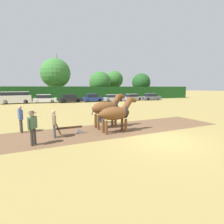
{
  "coord_description": "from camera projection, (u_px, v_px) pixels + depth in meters",
  "views": [
    {
      "loc": [
        -5.66,
        -8.05,
        2.95
      ],
      "look_at": [
        -1.48,
        4.19,
        1.1
      ],
      "focal_mm": 28.0,
      "sensor_mm": 36.0,
      "label": 1
    }
  ],
  "objects": [
    {
      "name": "parked_car_right",
      "position": [
        132.0,
        97.0,
        38.61
      ],
      "size": [
        4.63,
        2.55,
        1.46
      ],
      "rotation": [
        0.0,
        0.0,
        0.2
      ],
      "color": "#9E9EA8",
      "rests_on": "ground"
    },
    {
      "name": "farmer_beside_team",
      "position": [
        101.0,
        112.0,
        14.25
      ],
      "size": [
        0.42,
        0.62,
        1.67
      ],
      "rotation": [
        0.0,
        0.0,
        0.35
      ],
      "color": "#28334C",
      "rests_on": "ground"
    },
    {
      "name": "tree_center_right",
      "position": [
        141.0,
        83.0,
        49.13
      ],
      "size": [
        5.15,
        5.15,
        6.81
      ],
      "color": "#423323",
      "rests_on": "ground"
    },
    {
      "name": "ground_plane",
      "position": [
        161.0,
        140.0,
        9.76
      ],
      "size": [
        240.0,
        240.0,
        0.0
      ],
      "primitive_type": "plane",
      "color": "#998447"
    },
    {
      "name": "farmer_onlooker_left",
      "position": [
        32.0,
        125.0,
        8.79
      ],
      "size": [
        0.45,
        0.6,
        1.78
      ],
      "rotation": [
        0.0,
        0.0,
        -0.55
      ],
      "color": "#38332D",
      "rests_on": "ground"
    },
    {
      "name": "parked_car_center_left",
      "position": [
        70.0,
        99.0,
        33.74
      ],
      "size": [
        4.49,
        2.28,
        1.57
      ],
      "rotation": [
        0.0,
        0.0,
        0.14
      ],
      "color": "black",
      "rests_on": "ground"
    },
    {
      "name": "farmer_onlooker_right",
      "position": [
        20.0,
        117.0,
        11.31
      ],
      "size": [
        0.37,
        0.66,
        1.76
      ],
      "rotation": [
        0.0,
        0.0,
        0.36
      ],
      "color": "#38332D",
      "rests_on": "ground"
    },
    {
      "name": "draft_horse_lead_right",
      "position": [
        107.0,
        108.0,
        12.62
      ],
      "size": [
        2.79,
        1.24,
        2.54
      ],
      "rotation": [
        0.0,
        0.0,
        0.12
      ],
      "color": "brown",
      "rests_on": "ground"
    },
    {
      "name": "farmer_at_plow",
      "position": [
        54.0,
        122.0,
        10.14
      ],
      "size": [
        0.24,
        0.66,
        1.64
      ],
      "rotation": [
        0.0,
        0.0,
        0.08
      ],
      "color": "#4C4C4C",
      "rests_on": "ground"
    },
    {
      "name": "church_spire",
      "position": [
        57.0,
        72.0,
        79.01
      ],
      "size": [
        2.84,
        2.84,
        18.45
      ],
      "color": "gray",
      "rests_on": "ground"
    },
    {
      "name": "draft_horse_lead_left",
      "position": [
        116.0,
        113.0,
        11.34
      ],
      "size": [
        2.88,
        1.16,
        2.38
      ],
      "rotation": [
        0.0,
        0.0,
        0.12
      ],
      "color": "brown",
      "rests_on": "ground"
    },
    {
      "name": "tree_center",
      "position": [
        114.0,
        80.0,
        48.84
      ],
      "size": [
        4.78,
        4.78,
        7.44
      ],
      "color": "#423323",
      "rests_on": "ground"
    },
    {
      "name": "parked_car_center_right",
      "position": [
        113.0,
        98.0,
        36.59
      ],
      "size": [
        4.39,
        1.94,
        1.41
      ],
      "rotation": [
        0.0,
        0.0,
        -0.06
      ],
      "color": "#A8A8B2",
      "rests_on": "ground"
    },
    {
      "name": "tree_left",
      "position": [
        56.0,
        73.0,
        41.31
      ],
      "size": [
        6.95,
        6.95,
        9.69
      ],
      "color": "#423323",
      "rests_on": "ground"
    },
    {
      "name": "parked_van",
      "position": [
        16.0,
        97.0,
        31.23
      ],
      "size": [
        5.29,
        2.64,
        2.15
      ],
      "rotation": [
        0.0,
        0.0,
        0.13
      ],
      "color": "silver",
      "rests_on": "ground"
    },
    {
      "name": "parked_car_left",
      "position": [
        45.0,
        99.0,
        32.94
      ],
      "size": [
        4.18,
        1.98,
        1.58
      ],
      "rotation": [
        0.0,
        0.0,
        -0.04
      ],
      "color": "silver",
      "rests_on": "ground"
    },
    {
      "name": "plowed_furrow_strip",
      "position": [
        55.0,
        136.0,
        10.56
      ],
      "size": [
        24.66,
        6.87,
        0.01
      ],
      "primitive_type": "cube",
      "rotation": [
        0.0,
        0.0,
        0.12
      ],
      "color": "brown",
      "rests_on": "ground"
    },
    {
      "name": "parked_car_far_right",
      "position": [
        151.0,
        97.0,
        39.9
      ],
      "size": [
        4.22,
        1.76,
        1.56
      ],
      "rotation": [
        0.0,
        0.0,
        -0.01
      ],
      "color": "#565B66",
      "rests_on": "ground"
    },
    {
      "name": "plow",
      "position": [
        72.0,
        129.0,
        10.94
      ],
      "size": [
        1.82,
        0.54,
        1.13
      ],
      "rotation": [
        0.0,
        0.0,
        0.12
      ],
      "color": "#4C331E",
      "rests_on": "ground"
    },
    {
      "name": "tree_center_left",
      "position": [
        100.0,
        83.0,
        45.08
      ],
      "size": [
        5.61,
        5.61,
        6.94
      ],
      "color": "#423323",
      "rests_on": "ground"
    },
    {
      "name": "parked_car_center",
      "position": [
        92.0,
        98.0,
        35.38
      ],
      "size": [
        4.14,
        2.4,
        1.61
      ],
      "rotation": [
        0.0,
        0.0,
        0.16
      ],
      "color": "navy",
      "rests_on": "ground"
    },
    {
      "name": "hedgerow",
      "position": [
        79.0,
        93.0,
        39.66
      ],
      "size": [
        58.97,
        1.38,
        3.09
      ],
      "primitive_type": "cube",
      "color": "#194719",
      "rests_on": "ground"
    }
  ]
}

